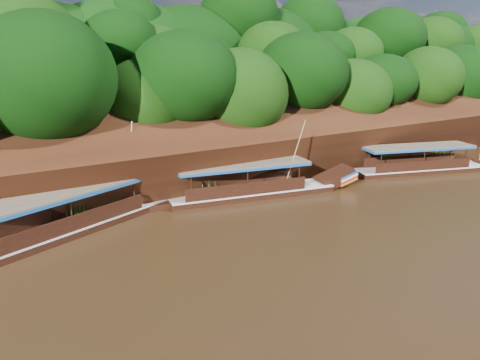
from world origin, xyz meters
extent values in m
plane|color=black|center=(0.00, 0.00, 0.00)|extent=(160.00, 160.00, 0.00)
cube|color=black|center=(0.00, 16.00, 3.50)|extent=(120.00, 16.12, 13.64)
cube|color=black|center=(0.00, 26.00, 0.00)|extent=(120.00, 24.00, 12.00)
ellipsoid|color=#0D3B09|center=(-6.00, 15.00, 3.50)|extent=(18.00, 8.00, 6.40)
ellipsoid|color=#0D3B09|center=(0.00, 23.00, 9.20)|extent=(24.00, 11.00, 8.40)
ellipsoid|color=#0D3B09|center=(24.00, 14.50, 3.40)|extent=(18.00, 8.00, 6.00)
ellipsoid|color=#0D3B09|center=(34.00, 22.00, 8.80)|extent=(22.00, 10.00, 8.00)
cube|color=black|center=(13.50, 6.34, 0.00)|extent=(11.68, 5.63, 0.82)
cube|color=silver|center=(13.50, 6.34, 0.39)|extent=(11.70, 5.69, 0.09)
cube|color=brown|center=(12.81, 6.58, 2.19)|extent=(9.38, 5.11, 0.11)
cube|color=#175199|center=(12.81, 6.58, 2.09)|extent=(9.38, 5.11, 0.16)
cube|color=black|center=(-2.09, 8.50, 0.00)|extent=(11.83, 4.38, 0.87)
cube|color=silver|center=(-2.09, 8.50, 0.42)|extent=(11.85, 4.44, 0.10)
cube|color=black|center=(4.33, 7.21, 0.68)|extent=(3.02, 2.11, 1.64)
cube|color=#175199|center=(5.04, 7.07, 0.97)|extent=(1.73, 1.91, 0.60)
cube|color=#A82712|center=(5.04, 7.07, 0.64)|extent=(1.73, 1.91, 0.60)
cube|color=brown|center=(-2.80, 8.64, 2.34)|extent=(9.42, 4.20, 0.12)
cube|color=#175199|center=(-2.80, 8.64, 2.22)|extent=(9.42, 4.20, 0.17)
cylinder|color=tan|center=(0.65, 7.36, 2.92)|extent=(0.24, 1.76, 4.70)
cube|color=black|center=(-13.86, 8.58, 0.00)|extent=(12.98, 6.73, 0.89)
cube|color=silver|center=(-13.86, 8.58, 0.43)|extent=(13.01, 6.79, 0.10)
cube|color=black|center=(-6.99, 11.23, 0.69)|extent=(3.46, 2.63, 1.76)
cube|color=#175199|center=(-6.23, 11.52, 0.99)|extent=(2.11, 2.16, 0.66)
cube|color=#A82712|center=(-6.23, 11.52, 0.65)|extent=(2.11, 2.16, 0.66)
cube|color=brown|center=(-14.62, 8.29, 2.39)|extent=(10.45, 6.02, 0.12)
cube|color=#175199|center=(-14.62, 8.29, 2.27)|extent=(10.45, 6.02, 0.18)
cylinder|color=tan|center=(-10.09, 9.82, 3.04)|extent=(1.01, 1.16, 5.02)
cone|color=#266519|center=(-13.71, 9.46, 0.97)|extent=(1.50, 1.50, 1.93)
cone|color=#266519|center=(-5.10, 9.58, 0.81)|extent=(1.50, 1.50, 1.62)
cone|color=#266519|center=(1.07, 9.85, 0.92)|extent=(1.50, 1.50, 1.85)
cone|color=#266519|center=(6.42, 10.14, 1.02)|extent=(1.50, 1.50, 2.04)
cone|color=#266519|center=(12.27, 9.11, 0.71)|extent=(1.50, 1.50, 1.43)
cone|color=#266519|center=(20.46, 9.38, 0.79)|extent=(1.50, 1.50, 1.57)
camera|label=1|loc=(-19.34, -16.70, 9.65)|focal=35.00mm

